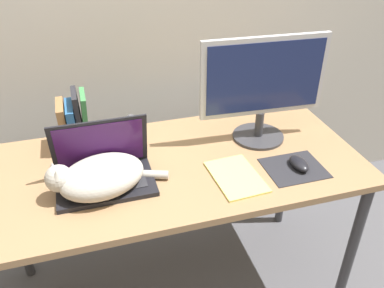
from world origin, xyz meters
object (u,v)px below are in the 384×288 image
at_px(notepad, 236,177).
at_px(cat, 99,177).
at_px(external_monitor, 263,86).
at_px(book_row, 74,124).
at_px(webcam, 131,121).
at_px(computer_mouse, 299,163).
at_px(laptop, 104,171).

bearing_deg(notepad, cat, 172.83).
xyz_separation_m(external_monitor, notepad, (-0.20, -0.24, -0.24)).
height_order(book_row, webcam, book_row).
distance_m(book_row, notepad, 0.69).
bearing_deg(computer_mouse, book_row, 153.98).
bearing_deg(external_monitor, webcam, 157.22).
bearing_deg(computer_mouse, notepad, 178.24).
xyz_separation_m(laptop, notepad, (0.47, -0.11, -0.04)).
height_order(laptop, external_monitor, external_monitor).
height_order(cat, webcam, cat).
relative_size(laptop, cat, 0.81).
bearing_deg(laptop, book_row, 106.99).
bearing_deg(external_monitor, computer_mouse, -77.22).
bearing_deg(laptop, webcam, 66.11).
xyz_separation_m(notepad, webcam, (-0.32, 0.46, 0.04)).
relative_size(external_monitor, book_row, 2.13).
xyz_separation_m(cat, notepad, (0.50, -0.06, -0.06)).
relative_size(laptop, notepad, 1.35).
relative_size(laptop, webcam, 4.50).
xyz_separation_m(cat, computer_mouse, (0.75, -0.07, -0.04)).
relative_size(external_monitor, notepad, 2.03).
xyz_separation_m(laptop, book_row, (-0.08, 0.28, 0.06)).
relative_size(cat, external_monitor, 0.82).
bearing_deg(cat, webcam, 66.08).
bearing_deg(book_row, webcam, 16.89).
bearing_deg(cat, book_row, 100.68).
height_order(computer_mouse, book_row, book_row).
height_order(cat, external_monitor, external_monitor).
distance_m(cat, computer_mouse, 0.76).
bearing_deg(notepad, external_monitor, 50.81).
height_order(laptop, book_row, book_row).
xyz_separation_m(laptop, external_monitor, (0.67, 0.13, 0.20)).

